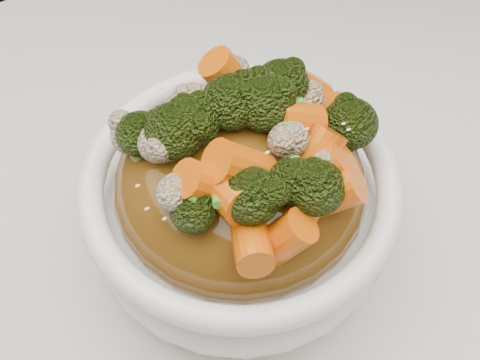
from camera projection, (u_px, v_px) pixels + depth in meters
tablecloth at (241, 254)px, 0.45m from camera, size 1.20×0.80×0.04m
bowl at (240, 206)px, 0.40m from camera, size 0.22×0.22×0.08m
sauce_base at (240, 183)px, 0.38m from camera, size 0.18×0.18×0.09m
carrots at (240, 121)px, 0.33m from camera, size 0.18×0.18×0.05m
broccoli at (240, 123)px, 0.33m from camera, size 0.18×0.18×0.04m
cauliflower at (240, 125)px, 0.33m from camera, size 0.18×0.18×0.04m
scallions at (240, 120)px, 0.33m from camera, size 0.13×0.13×0.02m
sesame_seeds at (240, 120)px, 0.33m from camera, size 0.16×0.16×0.01m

